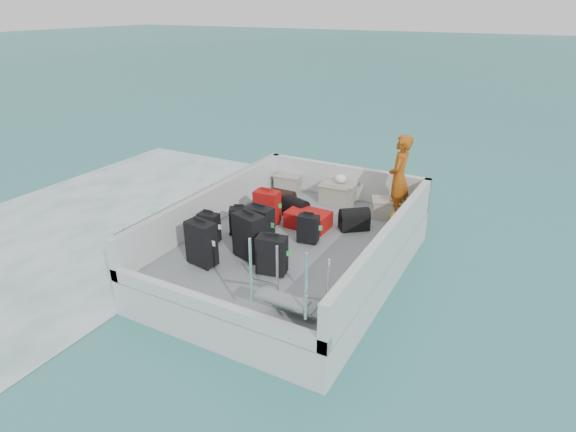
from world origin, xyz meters
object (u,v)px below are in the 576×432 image
Objects in this scene: suitcase_4 at (259,226)px; suitcase_5 at (267,207)px; suitcase_3 at (249,236)px; suitcase_8 at (308,219)px; suitcase_2 at (240,221)px; crate_0 at (288,183)px; crate_3 at (387,208)px; suitcase_1 at (209,228)px; crate_1 at (335,194)px; suitcase_7 at (308,229)px; crate_2 at (340,193)px; suitcase_0 at (201,244)px; passenger at (399,178)px; suitcase_6 at (272,255)px.

suitcase_5 is (-0.34, 0.83, -0.03)m from suitcase_4.
suitcase_8 is (0.33, 1.53, -0.23)m from suitcase_3.
suitcase_2 is 2.43m from crate_0.
crate_0 is at bearing 68.37° from suitcase_2.
crate_0 is at bearing 102.24° from suitcase_5.
crate_3 is at bearing -42.72° from suitcase_8.
suitcase_1 is 0.84× the size of suitcase_5.
crate_1 reaches higher than crate_3.
suitcase_7 is 2.00m from crate_1.
suitcase_4 is at bearing 117.90° from suitcase_3.
suitcase_5 is at bearing -144.05° from crate_3.
crate_2 is at bearing 99.58° from suitcase_3.
suitcase_7 is 0.65× the size of suitcase_8.
crate_1 reaches higher than suitcase_8.
suitcase_1 is 0.96× the size of crate_3.
suitcase_0 reaches higher than crate_1.
suitcase_7 is at bearing 23.91° from suitcase_1.
suitcase_3 reaches higher than crate_0.
suitcase_4 is at bearing -155.64° from suitcase_7.
suitcase_3 is 1.29× the size of crate_1.
suitcase_2 is 0.66× the size of suitcase_3.
suitcase_3 is 0.47× the size of passenger.
suitcase_4 is 2.58m from crate_2.
suitcase_3 is 1.22× the size of crate_2.
crate_2 is at bearing 52.82° from crate_1.
suitcase_5 is 1.08× the size of crate_1.
suitcase_2 is at bearing -135.93° from crate_3.
suitcase_3 is 1.14m from suitcase_7.
suitcase_4 is at bearing -47.67° from suitcase_2.
suitcase_2 is at bearing -82.68° from crate_0.
crate_0 is at bearing 117.20° from suitcase_7.
crate_3 reaches higher than crate_0.
suitcase_6 is (0.69, -0.75, -0.04)m from suitcase_4.
suitcase_3 is 0.50m from suitcase_4.
crate_0 is at bearing 40.87° from suitcase_8.
suitcase_8 is at bearing -51.83° from passenger.
suitcase_4 is (0.82, 0.34, 0.08)m from suitcase_1.
crate_1 is at bearing 85.78° from suitcase_0.
suitcase_6 is (0.59, -0.26, -0.07)m from suitcase_3.
suitcase_5 is at bearing 106.63° from suitcase_8.
crate_1 is at bearing 3.77° from suitcase_8.
crate_0 is 0.33× the size of passenger.
suitcase_5 is (-0.44, 1.32, -0.06)m from suitcase_3.
crate_3 is at bearing 54.72° from suitcase_7.
crate_0 is (-0.50, 1.76, -0.16)m from suitcase_5.
suitcase_5 is at bearing -60.20° from passenger.
crate_2 is 1.47m from passenger.
suitcase_8 is at bearing 86.80° from suitcase_6.
suitcase_6 is at bearing -100.13° from suitcase_7.
suitcase_2 is 0.80× the size of suitcase_5.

